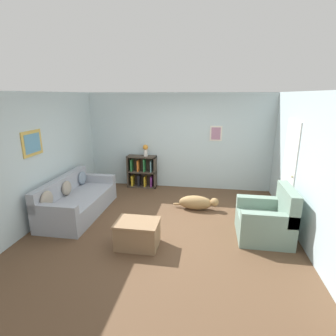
# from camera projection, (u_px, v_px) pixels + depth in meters

# --- Properties ---
(ground_plane) EXTENTS (14.00, 14.00, 0.00)m
(ground_plane) POSITION_uv_depth(u_px,v_px,m) (165.00, 222.00, 5.41)
(ground_plane) COLOR brown
(wall_back) EXTENTS (5.60, 0.13, 2.60)m
(wall_back) POSITION_uv_depth(u_px,v_px,m) (179.00, 141.00, 7.20)
(wall_back) COLOR silver
(wall_back) RESTS_ON ground_plane
(wall_left) EXTENTS (0.13, 5.00, 2.60)m
(wall_left) POSITION_uv_depth(u_px,v_px,m) (44.00, 156.00, 5.45)
(wall_left) COLOR silver
(wall_left) RESTS_ON ground_plane
(wall_right) EXTENTS (0.16, 5.00, 2.60)m
(wall_right) POSITION_uv_depth(u_px,v_px,m) (305.00, 167.00, 4.70)
(wall_right) COLOR silver
(wall_right) RESTS_ON ground_plane
(couch) EXTENTS (0.93, 2.05, 0.81)m
(couch) POSITION_uv_depth(u_px,v_px,m) (77.00, 201.00, 5.73)
(couch) COLOR #9399A3
(couch) RESTS_ON ground_plane
(bookshelf) EXTENTS (0.81, 0.29, 0.90)m
(bookshelf) POSITION_uv_depth(u_px,v_px,m) (142.00, 172.00, 7.40)
(bookshelf) COLOR #42382D
(bookshelf) RESTS_ON ground_plane
(recliner_chair) EXTENTS (0.92, 0.92, 0.98)m
(recliner_chair) POSITION_uv_depth(u_px,v_px,m) (267.00, 220.00, 4.74)
(recliner_chair) COLOR gray
(recliner_chair) RESTS_ON ground_plane
(coffee_table) EXTENTS (0.73, 0.53, 0.46)m
(coffee_table) POSITION_uv_depth(u_px,v_px,m) (137.00, 233.00, 4.49)
(coffee_table) COLOR #846647
(coffee_table) RESTS_ON ground_plane
(dog) EXTENTS (1.05, 0.29, 0.33)m
(dog) POSITION_uv_depth(u_px,v_px,m) (197.00, 203.00, 5.97)
(dog) COLOR #9E7A4C
(dog) RESTS_ON ground_plane
(vase) EXTENTS (0.15, 0.15, 0.32)m
(vase) POSITION_uv_depth(u_px,v_px,m) (145.00, 150.00, 7.19)
(vase) COLOR silver
(vase) RESTS_ON bookshelf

